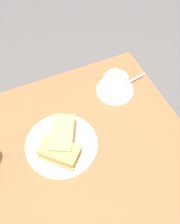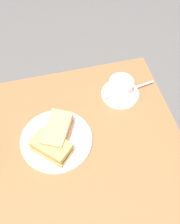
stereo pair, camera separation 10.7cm
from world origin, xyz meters
name	(u,v)px [view 1 (the left image)]	position (x,y,z in m)	size (l,w,h in m)	color
dining_table	(89,209)	(0.00, 0.00, 0.64)	(1.06, 0.85, 0.73)	brown
sandwich_plate	(62,145)	(-0.21, -0.01, 0.73)	(0.25, 0.25, 0.01)	white
sandwich_front	(62,137)	(-0.22, 0.00, 0.77)	(0.16, 0.13, 0.06)	#BC804E
sandwich_back	(59,153)	(-0.17, -0.03, 0.77)	(0.14, 0.14, 0.05)	tan
coffee_saucer	(115,90)	(-0.36, 0.27, 0.73)	(0.14, 0.14, 0.01)	white
coffee_cup	(115,84)	(-0.36, 0.26, 0.77)	(0.09, 0.12, 0.07)	white
spoon	(131,81)	(-0.37, 0.34, 0.74)	(0.03, 0.10, 0.01)	silver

